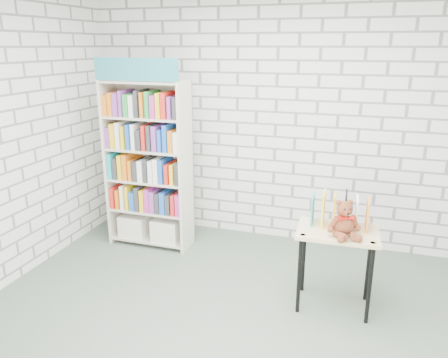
% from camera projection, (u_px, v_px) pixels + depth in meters
% --- Properties ---
extents(ground, '(4.50, 4.50, 0.00)m').
position_uv_depth(ground, '(222.00, 329.00, 3.66)').
color(ground, '#4D5B4D').
rests_on(ground, ground).
extents(room_shell, '(4.52, 4.02, 2.81)m').
position_uv_depth(room_shell, '(222.00, 118.00, 3.14)').
color(room_shell, silver).
rests_on(room_shell, ground).
extents(bookshelf, '(0.96, 0.37, 2.16)m').
position_uv_depth(bookshelf, '(149.00, 164.00, 5.00)').
color(bookshelf, beige).
rests_on(bookshelf, ground).
extents(display_table, '(0.71, 0.50, 0.75)m').
position_uv_depth(display_table, '(337.00, 241.00, 3.81)').
color(display_table, '#D3B77E').
rests_on(display_table, ground).
extents(table_books, '(0.49, 0.23, 0.29)m').
position_uv_depth(table_books, '(340.00, 210.00, 3.84)').
color(table_books, teal).
rests_on(table_books, display_table).
extents(teddy_bear, '(0.30, 0.28, 0.31)m').
position_uv_depth(teddy_bear, '(344.00, 222.00, 3.64)').
color(teddy_bear, maroon).
rests_on(teddy_bear, display_table).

